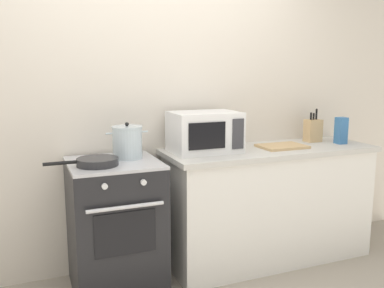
{
  "coord_description": "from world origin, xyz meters",
  "views": [
    {
      "loc": [
        -0.9,
        -2.15,
        1.52
      ],
      "look_at": [
        0.22,
        0.6,
        1.0
      ],
      "focal_mm": 39.23,
      "sensor_mm": 36.0,
      "label": 1
    }
  ],
  "objects_px": {
    "cutting_board": "(282,146)",
    "microwave": "(205,132)",
    "frying_pan": "(97,162)",
    "pasta_box": "(341,131)",
    "stock_pot": "(127,142)",
    "stove": "(116,226)",
    "knife_block": "(313,130)"
  },
  "relations": [
    {
      "from": "cutting_board",
      "to": "microwave",
      "type": "bearing_deg",
      "value": 173.03
    },
    {
      "from": "frying_pan",
      "to": "pasta_box",
      "type": "bearing_deg",
      "value": 1.67
    },
    {
      "from": "microwave",
      "to": "cutting_board",
      "type": "height_order",
      "value": "microwave"
    },
    {
      "from": "stock_pot",
      "to": "frying_pan",
      "type": "xyz_separation_m",
      "value": [
        -0.24,
        -0.15,
        -0.09
      ]
    },
    {
      "from": "stove",
      "to": "cutting_board",
      "type": "relative_size",
      "value": 2.56
    },
    {
      "from": "stock_pot",
      "to": "cutting_board",
      "type": "distance_m",
      "value": 1.24
    },
    {
      "from": "pasta_box",
      "to": "stove",
      "type": "bearing_deg",
      "value": 179.13
    },
    {
      "from": "frying_pan",
      "to": "microwave",
      "type": "bearing_deg",
      "value": 11.36
    },
    {
      "from": "microwave",
      "to": "pasta_box",
      "type": "relative_size",
      "value": 2.27
    },
    {
      "from": "stove",
      "to": "pasta_box",
      "type": "distance_m",
      "value": 1.98
    },
    {
      "from": "stove",
      "to": "microwave",
      "type": "height_order",
      "value": "microwave"
    },
    {
      "from": "cutting_board",
      "to": "knife_block",
      "type": "xyz_separation_m",
      "value": [
        0.4,
        0.14,
        0.09
      ]
    },
    {
      "from": "frying_pan",
      "to": "microwave",
      "type": "distance_m",
      "value": 0.86
    },
    {
      "from": "frying_pan",
      "to": "microwave",
      "type": "xyz_separation_m",
      "value": [
        0.83,
        0.17,
        0.12
      ]
    },
    {
      "from": "microwave",
      "to": "cutting_board",
      "type": "bearing_deg",
      "value": -6.97
    },
    {
      "from": "cutting_board",
      "to": "pasta_box",
      "type": "bearing_deg",
      "value": -3.09
    },
    {
      "from": "microwave",
      "to": "stock_pot",
      "type": "bearing_deg",
      "value": -178.47
    },
    {
      "from": "frying_pan",
      "to": "pasta_box",
      "type": "distance_m",
      "value": 2.03
    },
    {
      "from": "stock_pot",
      "to": "frying_pan",
      "type": "bearing_deg",
      "value": -147.75
    },
    {
      "from": "stove",
      "to": "frying_pan",
      "type": "bearing_deg",
      "value": -145.1
    },
    {
      "from": "stock_pot",
      "to": "frying_pan",
      "type": "distance_m",
      "value": 0.3
    },
    {
      "from": "cutting_board",
      "to": "pasta_box",
      "type": "xyz_separation_m",
      "value": [
        0.56,
        -0.03,
        0.1
      ]
    },
    {
      "from": "frying_pan",
      "to": "cutting_board",
      "type": "relative_size",
      "value": 1.3
    },
    {
      "from": "frying_pan",
      "to": "cutting_board",
      "type": "distance_m",
      "value": 1.47
    },
    {
      "from": "stove",
      "to": "pasta_box",
      "type": "xyz_separation_m",
      "value": [
        1.9,
        -0.03,
        0.57
      ]
    },
    {
      "from": "microwave",
      "to": "cutting_board",
      "type": "relative_size",
      "value": 1.39
    },
    {
      "from": "knife_block",
      "to": "frying_pan",
      "type": "bearing_deg",
      "value": -173.03
    },
    {
      "from": "frying_pan",
      "to": "cutting_board",
      "type": "bearing_deg",
      "value": 3.46
    },
    {
      "from": "frying_pan",
      "to": "pasta_box",
      "type": "height_order",
      "value": "pasta_box"
    },
    {
      "from": "stove",
      "to": "stock_pot",
      "type": "relative_size",
      "value": 3.13
    },
    {
      "from": "microwave",
      "to": "frying_pan",
      "type": "bearing_deg",
      "value": -168.64
    },
    {
      "from": "microwave",
      "to": "knife_block",
      "type": "xyz_separation_m",
      "value": [
        1.04,
        0.06,
        -0.05
      ]
    }
  ]
}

